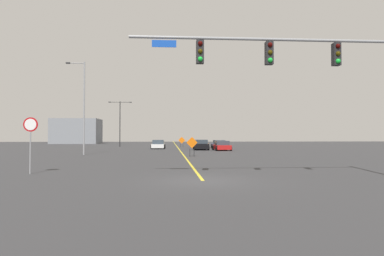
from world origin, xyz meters
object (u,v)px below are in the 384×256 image
object	(u,v)px
car_white_passing	(158,145)
car_blue_approaching	(219,145)
traffic_signal_assembly	(307,64)
street_lamp_near_right	(120,120)
car_black_distant	(201,145)
stop_sign	(30,134)
car_orange_far	(202,144)
car_red_mid	(222,146)
construction_sign_median_near	(182,141)
construction_sign_left_lane	(192,144)
street_lamp_far_left	(83,104)

from	to	relation	value
car_white_passing	car_blue_approaching	distance (m)	9.53
traffic_signal_assembly	street_lamp_near_right	world-z (taller)	street_lamp_near_right
car_black_distant	stop_sign	bearing A→B (deg)	-111.76
stop_sign	car_orange_far	bearing A→B (deg)	71.37
street_lamp_near_right	car_red_mid	xyz separation A→B (m)	(16.24, -16.40, -4.37)
construction_sign_median_near	car_orange_far	xyz separation A→B (m)	(3.35, -4.63, -0.51)
construction_sign_left_lane	car_blue_approaching	bearing A→B (deg)	74.32
car_white_passing	car_blue_approaching	size ratio (longest dim) A/B	0.96
car_black_distant	car_white_passing	bearing A→B (deg)	143.67
traffic_signal_assembly	stop_sign	distance (m)	14.47
car_white_passing	car_black_distant	distance (m)	7.76
car_blue_approaching	traffic_signal_assembly	bearing A→B (deg)	-92.28
car_blue_approaching	car_black_distant	bearing A→B (deg)	-126.54
traffic_signal_assembly	construction_sign_median_near	xyz separation A→B (m)	(-4.02, 46.61, -4.21)
traffic_signal_assembly	car_black_distant	size ratio (longest dim) A/B	2.90
car_white_passing	car_blue_approaching	bearing A→B (deg)	-1.07
street_lamp_near_right	car_white_passing	world-z (taller)	street_lamp_near_right
traffic_signal_assembly	car_red_mid	bearing A→B (deg)	88.33
street_lamp_far_left	car_blue_approaching	xyz separation A→B (m)	(17.04, 16.17, -4.79)
construction_sign_median_near	construction_sign_left_lane	xyz separation A→B (m)	(-0.13, -29.12, 0.10)
stop_sign	car_red_mid	world-z (taller)	stop_sign
stop_sign	car_black_distant	xyz separation A→B (m)	(11.94, 29.90, -1.42)
traffic_signal_assembly	street_lamp_near_right	size ratio (longest dim) A/B	1.55
stop_sign	construction_sign_median_near	bearing A→B (deg)	77.39
construction_sign_median_near	car_white_passing	bearing A→B (deg)	-114.43
car_blue_approaching	construction_sign_median_near	bearing A→B (deg)	121.47
construction_sign_median_near	construction_sign_left_lane	world-z (taller)	construction_sign_left_lane
traffic_signal_assembly	stop_sign	size ratio (longest dim) A/B	4.28
street_lamp_near_right	street_lamp_far_left	distance (m)	25.90
car_white_passing	construction_sign_left_lane	bearing A→B (deg)	-79.16
car_red_mid	stop_sign	bearing A→B (deg)	-117.87
car_black_distant	car_red_mid	distance (m)	3.50
street_lamp_far_left	car_blue_approaching	world-z (taller)	street_lamp_far_left
traffic_signal_assembly	car_red_mid	xyz separation A→B (m)	(0.90, 30.92, -4.73)
stop_sign	car_blue_approaching	xyz separation A→B (m)	(15.21, 34.32, -1.50)
street_lamp_far_left	car_orange_far	bearing A→B (deg)	54.10
car_orange_far	car_blue_approaching	bearing A→B (deg)	-63.67
street_lamp_near_right	car_red_mid	size ratio (longest dim) A/B	2.12
construction_sign_left_lane	traffic_signal_assembly	bearing A→B (deg)	-76.65
street_lamp_near_right	construction_sign_median_near	bearing A→B (deg)	-3.62
street_lamp_far_left	construction_sign_median_near	xyz separation A→B (m)	(11.52, 25.18, -4.28)
street_lamp_far_left	car_orange_far	distance (m)	25.81
car_blue_approaching	car_red_mid	xyz separation A→B (m)	(-0.59, -6.67, -0.01)
car_black_distant	car_orange_far	distance (m)	8.87
street_lamp_near_right	car_red_mid	bearing A→B (deg)	-45.27
car_orange_far	car_white_passing	bearing A→B (deg)	-150.28
construction_sign_median_near	car_white_passing	world-z (taller)	construction_sign_median_near
street_lamp_far_left	construction_sign_median_near	distance (m)	28.02
car_blue_approaching	street_lamp_near_right	bearing A→B (deg)	149.98
stop_sign	traffic_signal_assembly	bearing A→B (deg)	-13.43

